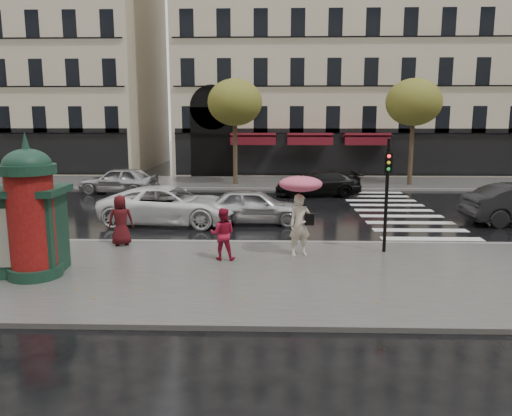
{
  "coord_description": "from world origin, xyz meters",
  "views": [
    {
      "loc": [
        0.22,
        -13.47,
        4.27
      ],
      "look_at": [
        -0.21,
        1.5,
        1.55
      ],
      "focal_mm": 35.0,
      "sensor_mm": 36.0,
      "label": 1
    }
  ],
  "objects_px": {
    "woman_umbrella": "(300,202)",
    "car_silver": "(254,206)",
    "woman_red": "(223,234)",
    "car_white": "(169,205)",
    "man_burgundy": "(121,220)",
    "car_black": "(318,183)",
    "traffic_light": "(387,184)",
    "newsstand": "(29,229)",
    "morris_column": "(31,209)",
    "car_far_silver": "(119,180)"
  },
  "relations": [
    {
      "from": "morris_column",
      "to": "newsstand",
      "type": "xyz_separation_m",
      "value": [
        -0.25,
        0.33,
        -0.62
      ]
    },
    {
      "from": "traffic_light",
      "to": "car_silver",
      "type": "height_order",
      "value": "traffic_light"
    },
    {
      "from": "morris_column",
      "to": "car_far_silver",
      "type": "height_order",
      "value": "morris_column"
    },
    {
      "from": "newsstand",
      "to": "car_black",
      "type": "height_order",
      "value": "newsstand"
    },
    {
      "from": "woman_umbrella",
      "to": "car_silver",
      "type": "height_order",
      "value": "woman_umbrella"
    },
    {
      "from": "traffic_light",
      "to": "car_white",
      "type": "relative_size",
      "value": 0.64
    },
    {
      "from": "car_white",
      "to": "newsstand",
      "type": "bearing_deg",
      "value": 165.94
    },
    {
      "from": "woman_red",
      "to": "woman_umbrella",
      "type": "bearing_deg",
      "value": -163.67
    },
    {
      "from": "traffic_light",
      "to": "man_burgundy",
      "type": "bearing_deg",
      "value": 175.49
    },
    {
      "from": "car_white",
      "to": "man_burgundy",
      "type": "bearing_deg",
      "value": 173.17
    },
    {
      "from": "morris_column",
      "to": "car_silver",
      "type": "xyz_separation_m",
      "value": [
        5.53,
        7.47,
        -1.22
      ]
    },
    {
      "from": "woman_red",
      "to": "car_black",
      "type": "distance_m",
      "value": 13.77
    },
    {
      "from": "morris_column",
      "to": "traffic_light",
      "type": "relative_size",
      "value": 1.08
    },
    {
      "from": "car_white",
      "to": "car_black",
      "type": "distance_m",
      "value": 10.18
    },
    {
      "from": "morris_column",
      "to": "woman_red",
      "type": "bearing_deg",
      "value": 20.18
    },
    {
      "from": "car_black",
      "to": "car_far_silver",
      "type": "xyz_separation_m",
      "value": [
        -11.26,
        0.52,
        0.07
      ]
    },
    {
      "from": "woman_umbrella",
      "to": "car_silver",
      "type": "bearing_deg",
      "value": 107.02
    },
    {
      "from": "woman_red",
      "to": "morris_column",
      "type": "bearing_deg",
      "value": 23.4
    },
    {
      "from": "man_burgundy",
      "to": "car_black",
      "type": "relative_size",
      "value": 0.35
    },
    {
      "from": "traffic_light",
      "to": "newsstand",
      "type": "relative_size",
      "value": 1.51
    },
    {
      "from": "woman_umbrella",
      "to": "car_black",
      "type": "distance_m",
      "value": 12.79
    },
    {
      "from": "morris_column",
      "to": "car_black",
      "type": "height_order",
      "value": "morris_column"
    },
    {
      "from": "car_white",
      "to": "woman_red",
      "type": "bearing_deg",
      "value": -149.4
    },
    {
      "from": "newsstand",
      "to": "morris_column",
      "type": "bearing_deg",
      "value": -52.57
    },
    {
      "from": "man_burgundy",
      "to": "traffic_light",
      "type": "xyz_separation_m",
      "value": [
        8.47,
        -0.67,
        1.3
      ]
    },
    {
      "from": "man_burgundy",
      "to": "car_silver",
      "type": "relative_size",
      "value": 0.39
    },
    {
      "from": "woman_red",
      "to": "car_white",
      "type": "bearing_deg",
      "value": -60.72
    },
    {
      "from": "car_silver",
      "to": "car_far_silver",
      "type": "bearing_deg",
      "value": 45.87
    },
    {
      "from": "man_burgundy",
      "to": "car_silver",
      "type": "distance_m",
      "value": 5.9
    },
    {
      "from": "traffic_light",
      "to": "car_far_silver",
      "type": "height_order",
      "value": "traffic_light"
    },
    {
      "from": "woman_red",
      "to": "car_white",
      "type": "distance_m",
      "value": 6.16
    },
    {
      "from": "woman_umbrella",
      "to": "car_white",
      "type": "bearing_deg",
      "value": 135.09
    },
    {
      "from": "woman_red",
      "to": "traffic_light",
      "type": "relative_size",
      "value": 0.44
    },
    {
      "from": "man_burgundy",
      "to": "traffic_light",
      "type": "height_order",
      "value": "traffic_light"
    },
    {
      "from": "woman_umbrella",
      "to": "newsstand",
      "type": "height_order",
      "value": "woman_umbrella"
    },
    {
      "from": "man_burgundy",
      "to": "car_white",
      "type": "bearing_deg",
      "value": -120.83
    },
    {
      "from": "car_black",
      "to": "car_silver",
      "type": "bearing_deg",
      "value": -28.61
    },
    {
      "from": "woman_umbrella",
      "to": "car_white",
      "type": "xyz_separation_m",
      "value": [
        -5.02,
        5.0,
        -1.01
      ]
    },
    {
      "from": "woman_umbrella",
      "to": "newsstand",
      "type": "distance_m",
      "value": 7.64
    },
    {
      "from": "man_burgundy",
      "to": "car_black",
      "type": "bearing_deg",
      "value": -142.53
    },
    {
      "from": "man_burgundy",
      "to": "car_far_silver",
      "type": "height_order",
      "value": "man_burgundy"
    },
    {
      "from": "newsstand",
      "to": "car_far_silver",
      "type": "distance_m",
      "value": 15.28
    },
    {
      "from": "car_silver",
      "to": "car_white",
      "type": "height_order",
      "value": "car_white"
    },
    {
      "from": "traffic_light",
      "to": "car_silver",
      "type": "xyz_separation_m",
      "value": [
        -4.24,
        4.78,
        -1.53
      ]
    },
    {
      "from": "car_white",
      "to": "traffic_light",
      "type": "bearing_deg",
      "value": -116.47
    },
    {
      "from": "man_burgundy",
      "to": "newsstand",
      "type": "distance_m",
      "value": 3.43
    },
    {
      "from": "woman_umbrella",
      "to": "car_far_silver",
      "type": "relative_size",
      "value": 0.57
    },
    {
      "from": "woman_umbrella",
      "to": "car_black",
      "type": "relative_size",
      "value": 0.53
    },
    {
      "from": "traffic_light",
      "to": "car_white",
      "type": "height_order",
      "value": "traffic_light"
    },
    {
      "from": "traffic_light",
      "to": "car_white",
      "type": "distance_m",
      "value": 9.08
    }
  ]
}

